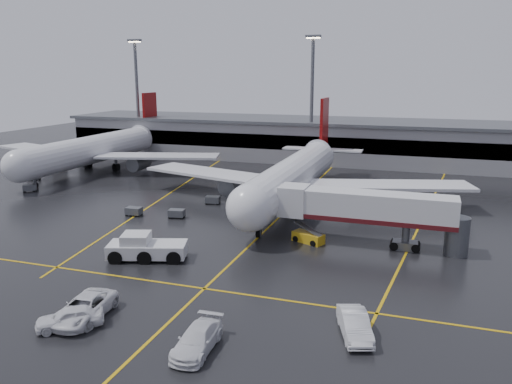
% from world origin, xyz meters
% --- Properties ---
extents(ground, '(220.00, 220.00, 0.00)m').
position_xyz_m(ground, '(0.00, 0.00, 0.00)').
color(ground, black).
rests_on(ground, ground).
extents(apron_line_centre, '(0.25, 90.00, 0.02)m').
position_xyz_m(apron_line_centre, '(0.00, 0.00, 0.01)').
color(apron_line_centre, gold).
rests_on(apron_line_centre, ground).
extents(apron_line_stop, '(60.00, 0.25, 0.02)m').
position_xyz_m(apron_line_stop, '(0.00, -22.00, 0.01)').
color(apron_line_stop, gold).
rests_on(apron_line_stop, ground).
extents(apron_line_left, '(9.99, 69.35, 0.02)m').
position_xyz_m(apron_line_left, '(-20.00, 10.00, 0.01)').
color(apron_line_left, gold).
rests_on(apron_line_left, ground).
extents(apron_line_right, '(7.57, 69.64, 0.02)m').
position_xyz_m(apron_line_right, '(18.00, 10.00, 0.01)').
color(apron_line_right, gold).
rests_on(apron_line_right, ground).
extents(terminal, '(122.00, 19.00, 8.60)m').
position_xyz_m(terminal, '(0.00, 47.93, 4.32)').
color(terminal, gray).
rests_on(terminal, ground).
extents(light_mast_left, '(3.00, 1.20, 25.45)m').
position_xyz_m(light_mast_left, '(-45.00, 42.00, 14.47)').
color(light_mast_left, '#595B60').
rests_on(light_mast_left, ground).
extents(light_mast_mid, '(3.00, 1.20, 25.45)m').
position_xyz_m(light_mast_mid, '(-5.00, 42.00, 14.47)').
color(light_mast_mid, '#595B60').
rests_on(light_mast_mid, ground).
extents(main_airliner, '(48.80, 45.60, 14.10)m').
position_xyz_m(main_airliner, '(0.00, 9.70, 4.21)').
color(main_airliner, silver).
rests_on(main_airliner, ground).
extents(second_airliner, '(48.80, 45.60, 14.10)m').
position_xyz_m(second_airliner, '(-42.00, 21.70, 4.21)').
color(second_airliner, silver).
rests_on(second_airliner, ground).
extents(jet_bridge, '(19.90, 3.40, 6.05)m').
position_xyz_m(jet_bridge, '(11.87, -6.00, 3.93)').
color(jet_bridge, silver).
rests_on(jet_bridge, ground).
extents(pushback_tractor, '(8.28, 5.34, 2.75)m').
position_xyz_m(pushback_tractor, '(-8.58, -17.23, 1.10)').
color(pushback_tractor, silver).
rests_on(pushback_tractor, ground).
extents(belt_loader, '(3.84, 2.75, 2.24)m').
position_xyz_m(belt_loader, '(5.76, -7.01, 0.55)').
color(belt_loader, gold).
rests_on(belt_loader, ground).
extents(service_van_a, '(3.43, 6.46, 1.73)m').
position_xyz_m(service_van_a, '(-6.33, -29.91, 0.86)').
color(service_van_a, white).
rests_on(service_van_a, ground).
extents(service_van_b, '(2.49, 5.60, 1.60)m').
position_xyz_m(service_van_b, '(3.70, -31.30, 0.80)').
color(service_van_b, white).
rests_on(service_van_b, ground).
extents(service_van_c, '(3.42, 5.53, 1.72)m').
position_xyz_m(service_van_c, '(13.45, -25.96, 0.86)').
color(service_van_c, silver).
rests_on(service_van_c, ground).
extents(service_van_d, '(4.99, 4.37, 1.63)m').
position_xyz_m(service_van_d, '(-6.43, -31.46, 0.81)').
color(service_van_d, white).
rests_on(service_van_d, ground).
extents(baggage_cart_a, '(2.18, 1.61, 1.12)m').
position_xyz_m(baggage_cart_a, '(-12.47, -2.95, 0.63)').
color(baggage_cart_a, '#595B60').
rests_on(baggage_cart_a, ground).
extents(baggage_cart_b, '(2.07, 1.42, 1.12)m').
position_xyz_m(baggage_cart_b, '(-18.28, -3.77, 0.63)').
color(baggage_cart_b, '#595B60').
rests_on(baggage_cart_b, ground).
extents(baggage_cart_c, '(2.20, 1.64, 1.12)m').
position_xyz_m(baggage_cart_c, '(-10.90, 5.11, 0.63)').
color(baggage_cart_c, '#595B60').
rests_on(baggage_cart_c, ground).
extents(baggage_cart_d, '(2.14, 1.53, 1.12)m').
position_xyz_m(baggage_cart_d, '(-46.93, 10.16, 0.63)').
color(baggage_cart_d, '#595B60').
rests_on(baggage_cart_d, ground).
extents(baggage_cart_e, '(2.37, 2.29, 1.12)m').
position_xyz_m(baggage_cart_e, '(-41.40, 3.11, 0.63)').
color(baggage_cart_e, '#595B60').
rests_on(baggage_cart_e, ground).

